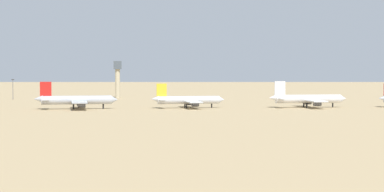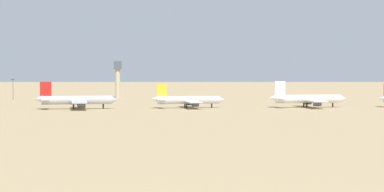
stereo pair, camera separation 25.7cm
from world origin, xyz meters
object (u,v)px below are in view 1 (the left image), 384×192
Objects in this scene: parked_jet_red_2 at (76,100)px; parked_jet_yellow_3 at (188,100)px; control_tower at (118,76)px; light_pole_east at (13,88)px; parked_jet_white_4 at (308,99)px.

parked_jet_red_2 is 55.14m from parked_jet_yellow_3.
control_tower is (-30.46, 125.41, 10.89)m from parked_jet_yellow_3.
control_tower is (24.67, 125.80, 10.55)m from parked_jet_red_2.
control_tower is at bearing 12.47° from light_pole_east.
control_tower reaches higher than light_pole_east.
control_tower reaches higher than parked_jet_red_2.
parked_jet_white_4 reaches higher than parked_jet_red_2.
parked_jet_white_4 is at bearing -54.96° from control_tower.
parked_jet_white_4 reaches higher than light_pole_east.
parked_jet_white_4 is 3.13× the size of light_pole_east.
parked_jet_white_4 is (60.50, -4.31, 0.35)m from parked_jet_yellow_3.
parked_jet_red_2 is 128.63m from control_tower.
parked_jet_white_4 is at bearing -6.73° from parked_jet_yellow_3.
light_pole_east is at bearing 144.09° from parked_jet_white_4.
parked_jet_yellow_3 is at bearing -48.61° from light_pole_east.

